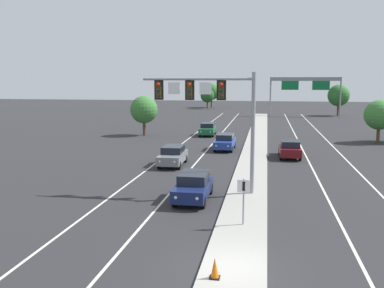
# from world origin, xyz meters

# --- Properties ---
(ground_plane) EXTENTS (260.00, 260.00, 0.00)m
(ground_plane) POSITION_xyz_m (0.00, 0.00, 0.00)
(ground_plane) COLOR #28282B
(median_island) EXTENTS (2.40, 110.00, 0.15)m
(median_island) POSITION_xyz_m (0.00, 18.00, 0.07)
(median_island) COLOR #9E9B93
(median_island) RESTS_ON ground
(lane_stripe_oncoming_center) EXTENTS (0.14, 100.00, 0.01)m
(lane_stripe_oncoming_center) POSITION_xyz_m (-4.70, 25.00, 0.00)
(lane_stripe_oncoming_center) COLOR silver
(lane_stripe_oncoming_center) RESTS_ON ground
(lane_stripe_receding_center) EXTENTS (0.14, 100.00, 0.01)m
(lane_stripe_receding_center) POSITION_xyz_m (4.70, 25.00, 0.00)
(lane_stripe_receding_center) COLOR silver
(lane_stripe_receding_center) RESTS_ON ground
(edge_stripe_left) EXTENTS (0.14, 100.00, 0.01)m
(edge_stripe_left) POSITION_xyz_m (-8.00, 25.00, 0.00)
(edge_stripe_left) COLOR silver
(edge_stripe_left) RESTS_ON ground
(edge_stripe_right) EXTENTS (0.14, 100.00, 0.01)m
(edge_stripe_right) POSITION_xyz_m (8.00, 25.00, 0.00)
(edge_stripe_right) COLOR silver
(edge_stripe_right) RESTS_ON ground
(overhead_signal_mast) EXTENTS (6.76, 0.44, 7.20)m
(overhead_signal_mast) POSITION_xyz_m (-2.09, 10.54, 5.48)
(overhead_signal_mast) COLOR gray
(overhead_signal_mast) RESTS_ON median_island
(median_sign_post) EXTENTS (0.60, 0.10, 2.20)m
(median_sign_post) POSITION_xyz_m (0.08, 4.74, 1.59)
(median_sign_post) COLOR gray
(median_sign_post) RESTS_ON median_island
(car_oncoming_navy) EXTENTS (1.83, 4.47, 1.58)m
(car_oncoming_navy) POSITION_xyz_m (-3.02, 8.99, 0.82)
(car_oncoming_navy) COLOR #141E4C
(car_oncoming_navy) RESTS_ON ground
(car_oncoming_grey) EXTENTS (1.89, 4.50, 1.58)m
(car_oncoming_grey) POSITION_xyz_m (-6.39, 18.73, 0.82)
(car_oncoming_grey) COLOR slate
(car_oncoming_grey) RESTS_ON ground
(car_oncoming_blue) EXTENTS (1.89, 4.50, 1.58)m
(car_oncoming_blue) POSITION_xyz_m (-2.98, 27.32, 0.82)
(car_oncoming_blue) COLOR navy
(car_oncoming_blue) RESTS_ON ground
(car_oncoming_green) EXTENTS (1.93, 4.51, 1.58)m
(car_oncoming_green) POSITION_xyz_m (-6.19, 38.11, 0.82)
(car_oncoming_green) COLOR #195633
(car_oncoming_green) RESTS_ON ground
(car_receding_darkred) EXTENTS (1.87, 4.49, 1.58)m
(car_receding_darkred) POSITION_xyz_m (3.16, 23.97, 0.82)
(car_receding_darkred) COLOR #5B0F14
(car_receding_darkred) RESTS_ON ground
(traffic_cone_median_nose) EXTENTS (0.36, 0.36, 0.74)m
(traffic_cone_median_nose) POSITION_xyz_m (-0.58, -0.98, 0.51)
(traffic_cone_median_nose) COLOR black
(traffic_cone_median_nose) RESTS_ON median_island
(highway_sign_gantry) EXTENTS (13.28, 0.42, 7.50)m
(highway_sign_gantry) POSITION_xyz_m (8.20, 69.88, 6.16)
(highway_sign_gantry) COLOR gray
(highway_sign_gantry) RESTS_ON ground
(tree_far_left_c) EXTENTS (3.43, 3.43, 4.96)m
(tree_far_left_c) POSITION_xyz_m (-14.07, 36.84, 3.23)
(tree_far_left_c) COLOR #4C3823
(tree_far_left_c) RESTS_ON ground
(tree_far_left_b) EXTENTS (4.20, 4.20, 6.07)m
(tree_far_left_b) POSITION_xyz_m (-12.90, 93.89, 3.96)
(tree_far_left_b) COLOR #4C3823
(tree_far_left_b) RESTS_ON ground
(tree_far_right_a) EXTENTS (4.19, 4.19, 6.06)m
(tree_far_right_a) POSITION_xyz_m (14.75, 72.36, 3.95)
(tree_far_right_a) COLOR #4C3823
(tree_far_right_a) RESTS_ON ground
(tree_far_left_a) EXTENTS (3.39, 3.39, 4.91)m
(tree_far_left_a) POSITION_xyz_m (-13.21, 88.60, 3.20)
(tree_far_left_a) COLOR #4C3823
(tree_far_left_a) RESTS_ON ground
(tree_far_right_c) EXTENTS (3.28, 3.28, 4.75)m
(tree_far_right_c) POSITION_xyz_m (13.28, 35.05, 3.09)
(tree_far_right_c) COLOR #4C3823
(tree_far_right_c) RESTS_ON ground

